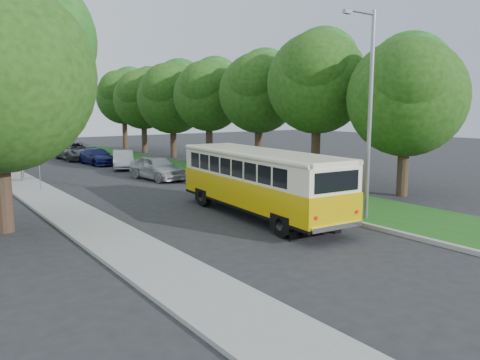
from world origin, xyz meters
TOP-DOWN VIEW (x-y plane):
  - ground at (0.00, 0.00)m, footprint 120.00×120.00m
  - curb at (3.60, 5.00)m, footprint 0.20×70.00m
  - grass_verge at (5.95, 5.00)m, footprint 4.50×70.00m
  - sidewalk at (-4.80, 5.00)m, footprint 2.20×70.00m
  - treeline at (3.15, 17.99)m, footprint 24.27×41.91m
  - lamppost_near at (4.21, -2.50)m, footprint 1.71×0.16m
  - lamppost_far at (-4.70, 16.00)m, footprint 1.71×0.16m
  - warning_sign at (-4.50, 11.98)m, footprint 0.56×0.10m
  - vintage_bus at (1.37, 0.60)m, footprint 3.19×9.50m
  - car_silver at (2.53, 12.44)m, footprint 2.26×4.64m
  - car_white at (2.86, 18.76)m, footprint 2.80×4.33m
  - car_blue at (2.22, 22.50)m, footprint 2.09×4.50m
  - car_grey at (1.93, 27.06)m, footprint 2.58×5.49m

SIDE VIEW (x-z plane):
  - ground at x=0.00m, z-range 0.00..0.00m
  - sidewalk at x=-4.80m, z-range 0.00..0.12m
  - grass_verge at x=5.95m, z-range 0.00..0.13m
  - curb at x=3.60m, z-range 0.00..0.15m
  - car_blue at x=2.22m, z-range 0.00..1.27m
  - car_white at x=2.86m, z-range 0.00..1.35m
  - car_grey at x=1.93m, z-range 0.00..1.52m
  - car_silver at x=2.53m, z-range 0.00..1.53m
  - vintage_bus at x=1.37m, z-range 0.00..2.77m
  - warning_sign at x=-4.50m, z-range 0.46..2.96m
  - lamppost_far at x=-4.70m, z-range 0.37..7.87m
  - lamppost_near at x=4.21m, z-range 0.37..8.37m
  - treeline at x=3.15m, z-range 1.20..10.66m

